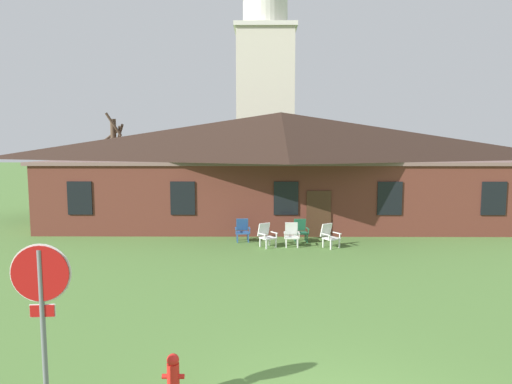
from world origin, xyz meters
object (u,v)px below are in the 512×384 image
Objects in this scene: lawn_chair_near_door at (266,235)px; fire_hydrant at (173,378)px; stop_sign at (42,303)px; lawn_chair_left_end at (292,234)px; lawn_chair_by_porch at (242,230)px; lawn_chair_middle at (300,230)px; lawn_chair_right_end at (329,235)px.

fire_hydrant is at bearing -98.65° from lawn_chair_near_door.
lawn_chair_left_end is (4.26, 12.17, -1.51)m from stop_sign.
lawn_chair_left_end is at bearing -24.67° from lawn_chair_by_porch.
lawn_chair_middle is 1.21× the size of fire_hydrant.
lawn_chair_left_end is at bearing 76.33° from fire_hydrant.
lawn_chair_right_end is at bearing -1.95° from lawn_chair_near_door.
lawn_chair_near_door and lawn_chair_left_end have the same top height.
lawn_chair_middle is (1.48, 1.03, 0.00)m from lawn_chair_near_door.
lawn_chair_near_door is at bearing 178.05° from lawn_chair_right_end.
stop_sign reaches higher than lawn_chair_middle.
stop_sign reaches higher than lawn_chair_by_porch.
fire_hydrant is (-2.71, -11.14, -0.12)m from lawn_chair_left_end.
stop_sign is 2.47m from fire_hydrant.
stop_sign is 2.95× the size of lawn_chair_by_porch.
lawn_chair_middle is at bearing 75.31° from fire_hydrant.
stop_sign is at bearing -115.76° from lawn_chair_right_end.
stop_sign is at bearing -104.98° from lawn_chair_near_door.
lawn_chair_middle is 1.00× the size of lawn_chair_right_end.
lawn_chair_by_porch and lawn_chair_near_door have the same top height.
lawn_chair_near_door is 2.55m from lawn_chair_right_end.
lawn_chair_by_porch reaches higher than fire_hydrant.
lawn_chair_left_end is 1.00m from lawn_chair_middle.
lawn_chair_by_porch is at bearing 178.84° from lawn_chair_middle.
lawn_chair_right_end is at bearing 64.24° from stop_sign.
lawn_chair_right_end is at bearing -46.34° from lawn_chair_middle.
lawn_chair_left_end is 11.47m from fire_hydrant.
fire_hydrant is (1.55, 1.03, -1.63)m from stop_sign.
lawn_chair_by_porch is at bearing 80.45° from stop_sign.
stop_sign is at bearing -99.55° from lawn_chair_by_porch.
stop_sign reaches higher than lawn_chair_right_end.
lawn_chair_near_door is at bearing -172.44° from lawn_chair_left_end.
lawn_chair_near_door is at bearing -145.22° from lawn_chair_middle.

